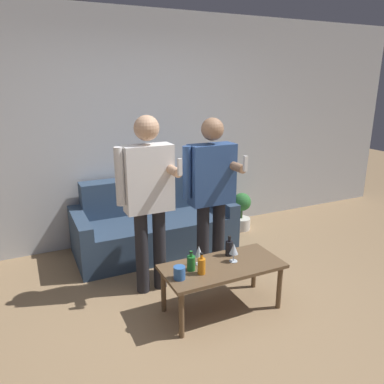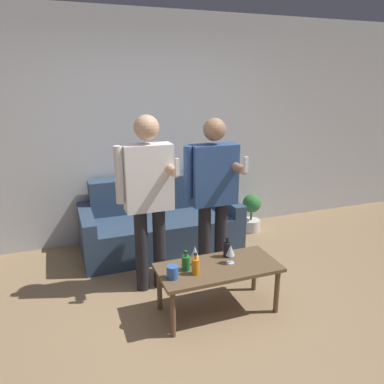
{
  "view_description": "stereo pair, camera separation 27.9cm",
  "coord_description": "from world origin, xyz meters",
  "px_view_note": "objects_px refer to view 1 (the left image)",
  "views": [
    {
      "loc": [
        -1.29,
        -2.14,
        1.93
      ],
      "look_at": [
        0.1,
        0.81,
        0.95
      ],
      "focal_mm": 35.0,
      "sensor_mm": 36.0,
      "label": 1
    },
    {
      "loc": [
        -1.03,
        -2.25,
        1.93
      ],
      "look_at": [
        0.1,
        0.81,
        0.95
      ],
      "focal_mm": 35.0,
      "sensor_mm": 36.0,
      "label": 2
    }
  ],
  "objects_px": {
    "bottle_orange": "(229,248)",
    "person_standing_right": "(211,188)",
    "person_standing_left": "(148,193)",
    "coffee_table": "(222,270)",
    "couch": "(153,225)"
  },
  "relations": [
    {
      "from": "bottle_orange",
      "to": "person_standing_right",
      "type": "height_order",
      "value": "person_standing_right"
    },
    {
      "from": "coffee_table",
      "to": "bottle_orange",
      "type": "relative_size",
      "value": 5.59
    },
    {
      "from": "coffee_table",
      "to": "person_standing_right",
      "type": "bearing_deg",
      "value": 71.49
    },
    {
      "from": "couch",
      "to": "person_standing_right",
      "type": "bearing_deg",
      "value": -69.6
    },
    {
      "from": "couch",
      "to": "person_standing_left",
      "type": "distance_m",
      "value": 1.14
    },
    {
      "from": "couch",
      "to": "person_standing_left",
      "type": "relative_size",
      "value": 1.09
    },
    {
      "from": "couch",
      "to": "coffee_table",
      "type": "bearing_deg",
      "value": -85.31
    },
    {
      "from": "person_standing_right",
      "to": "coffee_table",
      "type": "bearing_deg",
      "value": -108.51
    },
    {
      "from": "bottle_orange",
      "to": "person_standing_left",
      "type": "xyz_separation_m",
      "value": [
        -0.59,
        0.44,
        0.46
      ]
    },
    {
      "from": "coffee_table",
      "to": "bottle_orange",
      "type": "bearing_deg",
      "value": 43.1
    },
    {
      "from": "bottle_orange",
      "to": "person_standing_right",
      "type": "xyz_separation_m",
      "value": [
        0.05,
        0.45,
        0.43
      ]
    },
    {
      "from": "coffee_table",
      "to": "person_standing_left",
      "type": "bearing_deg",
      "value": 127.67
    },
    {
      "from": "person_standing_left",
      "to": "person_standing_right",
      "type": "xyz_separation_m",
      "value": [
        0.64,
        0.01,
        -0.04
      ]
    },
    {
      "from": "couch",
      "to": "coffee_table",
      "type": "xyz_separation_m",
      "value": [
        0.12,
        -1.43,
        0.09
      ]
    },
    {
      "from": "person_standing_right",
      "to": "person_standing_left",
      "type": "bearing_deg",
      "value": -178.73
    }
  ]
}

